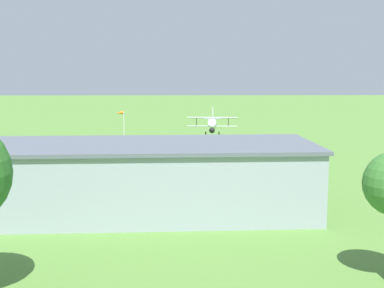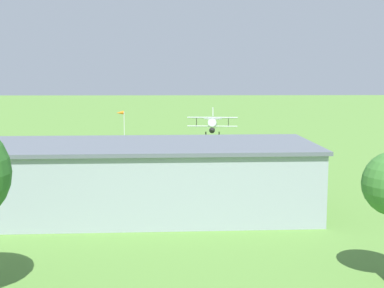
% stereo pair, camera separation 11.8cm
% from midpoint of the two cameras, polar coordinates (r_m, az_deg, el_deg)
% --- Properties ---
extents(ground_plane, '(400.00, 400.00, 0.00)m').
position_cam_midpoint_polar(ground_plane, '(85.03, -3.96, -1.39)').
color(ground_plane, '#568438').
extents(hangar, '(32.13, 13.93, 6.76)m').
position_cam_midpoint_polar(hangar, '(51.75, -4.79, -3.62)').
color(hangar, '#99A3AD').
rests_on(hangar, ground_plane).
extents(biplane, '(7.26, 6.98, 3.99)m').
position_cam_midpoint_polar(biplane, '(78.32, 2.12, 2.16)').
color(biplane, silver).
extents(car_yellow, '(2.24, 4.14, 1.52)m').
position_cam_midpoint_polar(car_yellow, '(66.79, 8.50, -3.33)').
color(car_yellow, gold).
rests_on(car_yellow, ground_plane).
extents(car_orange, '(2.16, 4.31, 1.67)m').
position_cam_midpoint_polar(car_orange, '(66.79, -17.66, -3.56)').
color(car_orange, orange).
rests_on(car_orange, ground_plane).
extents(person_crossing_taxiway, '(0.41, 0.41, 1.73)m').
position_cam_midpoint_polar(person_crossing_taxiway, '(69.83, 6.55, -2.75)').
color(person_crossing_taxiway, orange).
rests_on(person_crossing_taxiway, ground_plane).
extents(person_walking_on_apron, '(0.49, 0.49, 1.64)m').
position_cam_midpoint_polar(person_walking_on_apron, '(71.30, -15.70, -2.82)').
color(person_walking_on_apron, '#72338C').
rests_on(person_walking_on_apron, ground_plane).
extents(person_watching_takeoff, '(0.51, 0.51, 1.62)m').
position_cam_midpoint_polar(person_watching_takeoff, '(70.56, -6.45, -2.69)').
color(person_watching_takeoff, orange).
rests_on(person_watching_takeoff, ground_plane).
extents(person_at_fence_line, '(0.41, 0.41, 1.75)m').
position_cam_midpoint_polar(person_at_fence_line, '(71.35, -14.42, -2.71)').
color(person_at_fence_line, '#33723F').
rests_on(person_at_fence_line, ground_plane).
extents(windsock, '(1.47, 1.22, 6.78)m').
position_cam_midpoint_polar(windsock, '(90.76, -7.57, 2.93)').
color(windsock, silver).
rests_on(windsock, ground_plane).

